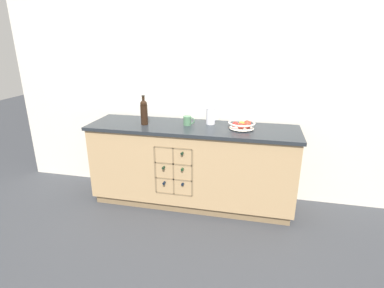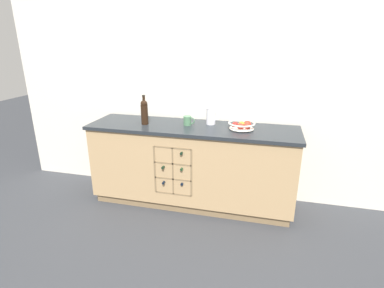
{
  "view_description": "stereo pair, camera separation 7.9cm",
  "coord_description": "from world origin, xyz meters",
  "px_view_note": "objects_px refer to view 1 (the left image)",
  "views": [
    {
      "loc": [
        0.66,
        -2.94,
        1.76
      ],
      "look_at": [
        0.0,
        0.0,
        0.7
      ],
      "focal_mm": 28.0,
      "sensor_mm": 36.0,
      "label": 1
    },
    {
      "loc": [
        0.74,
        -2.92,
        1.76
      ],
      "look_at": [
        0.0,
        0.0,
        0.7
      ],
      "focal_mm": 28.0,
      "sensor_mm": 36.0,
      "label": 2
    }
  ],
  "objects_px": {
    "standing_wine_bottle": "(144,112)",
    "white_pitcher": "(211,116)",
    "fruit_bowl": "(242,125)",
    "ceramic_mug": "(188,121)"
  },
  "relations": [
    {
      "from": "fruit_bowl",
      "to": "ceramic_mug",
      "type": "bearing_deg",
      "value": 177.85
    },
    {
      "from": "fruit_bowl",
      "to": "standing_wine_bottle",
      "type": "xyz_separation_m",
      "value": [
        -1.03,
        -0.05,
        0.09
      ]
    },
    {
      "from": "ceramic_mug",
      "to": "fruit_bowl",
      "type": "bearing_deg",
      "value": -2.15
    },
    {
      "from": "fruit_bowl",
      "to": "white_pitcher",
      "type": "xyz_separation_m",
      "value": [
        -0.34,
        0.12,
        0.05
      ]
    },
    {
      "from": "standing_wine_bottle",
      "to": "white_pitcher",
      "type": "bearing_deg",
      "value": 14.19
    },
    {
      "from": "fruit_bowl",
      "to": "white_pitcher",
      "type": "bearing_deg",
      "value": 160.38
    },
    {
      "from": "fruit_bowl",
      "to": "standing_wine_bottle",
      "type": "height_order",
      "value": "standing_wine_bottle"
    },
    {
      "from": "fruit_bowl",
      "to": "white_pitcher",
      "type": "height_order",
      "value": "white_pitcher"
    },
    {
      "from": "white_pitcher",
      "to": "standing_wine_bottle",
      "type": "distance_m",
      "value": 0.71
    },
    {
      "from": "white_pitcher",
      "to": "standing_wine_bottle",
      "type": "bearing_deg",
      "value": -165.81
    }
  ]
}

